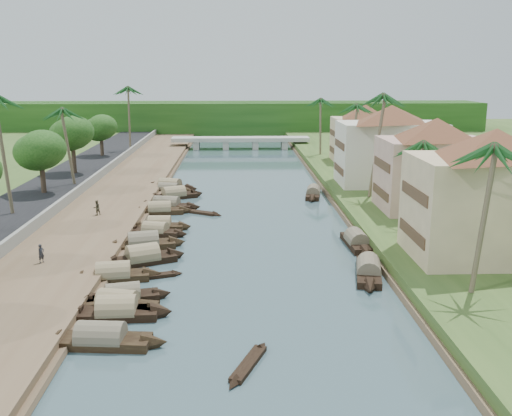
{
  "coord_description": "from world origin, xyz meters",
  "views": [
    {
      "loc": [
        -0.79,
        -44.72,
        15.66
      ],
      "look_at": [
        1.13,
        11.8,
        2.0
      ],
      "focal_mm": 40.0,
      "sensor_mm": 36.0,
      "label": 1
    }
  ],
  "objects_px": {
    "bridge": "(240,140)",
    "person_near": "(41,254)",
    "sampan_1": "(117,312)",
    "sampan_0": "(101,339)",
    "building_near": "(491,193)"
  },
  "relations": [
    {
      "from": "bridge",
      "to": "building_near",
      "type": "height_order",
      "value": "building_near"
    },
    {
      "from": "building_near",
      "to": "sampan_1",
      "type": "height_order",
      "value": "building_near"
    },
    {
      "from": "building_near",
      "to": "sampan_0",
      "type": "height_order",
      "value": "building_near"
    },
    {
      "from": "bridge",
      "to": "sampan_1",
      "type": "distance_m",
      "value": 82.54
    },
    {
      "from": "building_near",
      "to": "sampan_0",
      "type": "relative_size",
      "value": 1.82
    },
    {
      "from": "bridge",
      "to": "sampan_1",
      "type": "bearing_deg",
      "value": -96.02
    },
    {
      "from": "bridge",
      "to": "person_near",
      "type": "height_order",
      "value": "bridge"
    },
    {
      "from": "building_near",
      "to": "sampan_0",
      "type": "bearing_deg",
      "value": -156.71
    },
    {
      "from": "bridge",
      "to": "building_near",
      "type": "relative_size",
      "value": 1.89
    },
    {
      "from": "bridge",
      "to": "building_near",
      "type": "xyz_separation_m",
      "value": [
        18.99,
        -74.0,
        4.66
      ]
    },
    {
      "from": "sampan_1",
      "to": "bridge",
      "type": "bearing_deg",
      "value": 82.07
    },
    {
      "from": "sampan_1",
      "to": "person_near",
      "type": "xyz_separation_m",
      "value": [
        -7.7,
        8.91,
        1.15
      ]
    },
    {
      "from": "sampan_0",
      "to": "building_near",
      "type": "bearing_deg",
      "value": 28.3
    },
    {
      "from": "bridge",
      "to": "sampan_0",
      "type": "xyz_separation_m",
      "value": [
        -8.79,
        -85.96,
        -1.31
      ]
    },
    {
      "from": "bridge",
      "to": "sampan_1",
      "type": "relative_size",
      "value": 3.77
    }
  ]
}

